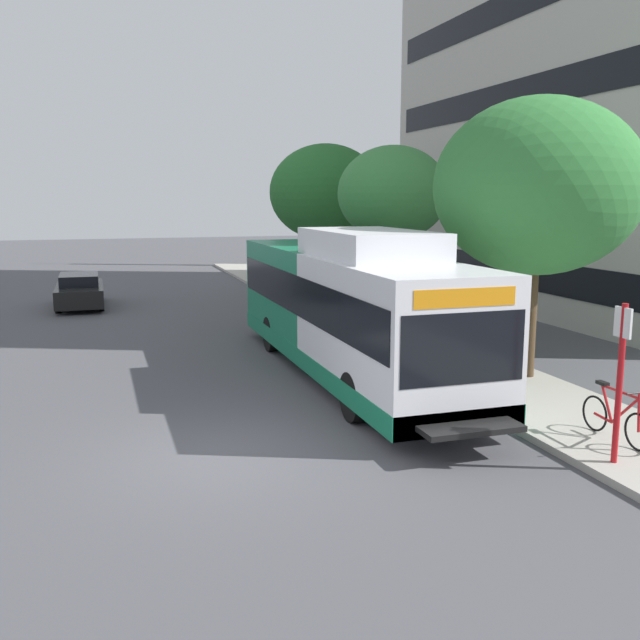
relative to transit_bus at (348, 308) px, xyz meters
The scene contains 10 objects.
ground_plane 5.54m from the transit_bus, 139.74° to the left, with size 120.00×120.00×0.00m, color #4C4C51.
sidewalk_curb 3.68m from the transit_bus, 25.26° to the left, with size 3.00×56.00×0.14m, color #A8A399.
transit_bus is the anchor object (origin of this frame).
bus_stop_sign_pole 7.44m from the transit_bus, 74.57° to the right, with size 0.10×0.36×2.60m.
bicycle_parked 6.98m from the transit_bus, 66.72° to the right, with size 0.52×1.76×1.02m.
street_tree_near_stop 5.24m from the transit_bus, 26.12° to the right, with size 4.77×4.77×6.50m.
street_tree_mid_block 7.40m from the transit_bus, 57.57° to the left, with size 3.68×3.68×5.94m.
street_tree_far_block 13.74m from the transit_bus, 74.13° to the left, with size 4.79×4.79×6.49m.
parked_car_far_lane 15.25m from the transit_bus, 115.34° to the left, with size 1.80×4.50×1.33m.
lattice_comm_tower 30.99m from the transit_bus, 46.63° to the left, with size 1.10×1.10×27.45m.
Camera 1 is at (-1.83, -11.43, 4.36)m, focal length 39.49 mm.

